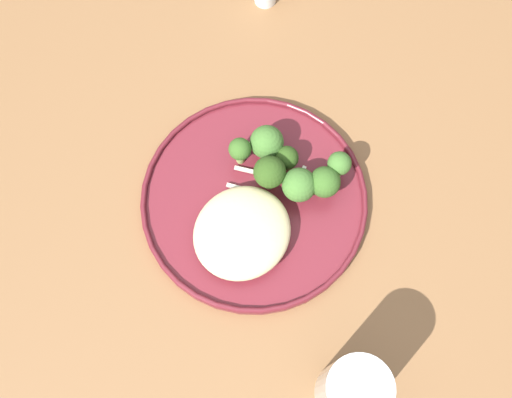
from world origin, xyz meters
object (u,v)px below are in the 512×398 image
(dinner_plate, at_px, (256,202))
(seared_scallop_center_golden, at_px, (242,240))
(seared_scallop_on_noodles, at_px, (230,211))
(seared_scallop_front_small, at_px, (227,258))
(seared_scallop_right_edge, at_px, (264,202))
(seared_scallop_left_edge, at_px, (248,222))
(broccoli_floret_left_leaning, at_px, (272,174))
(broccoli_floret_rear_charred, at_px, (286,158))
(broccoli_floret_front_edge, at_px, (267,142))
(seared_scallop_tiny_bay, at_px, (221,235))
(broccoli_floret_beside_noodles, at_px, (240,150))
(broccoli_floret_near_rim, at_px, (325,182))
(water_glass, at_px, (351,391))
(broccoli_floret_center_pile, at_px, (339,165))
(seared_scallop_rear_pale, at_px, (259,247))

(dinner_plate, relative_size, seared_scallop_center_golden, 12.13)
(seared_scallop_on_noodles, relative_size, seared_scallop_front_small, 0.80)
(seared_scallop_right_edge, bearing_deg, seared_scallop_left_edge, -174.71)
(broccoli_floret_left_leaning, distance_m, broccoli_floret_rear_charred, 0.04)
(seared_scallop_on_noodles, relative_size, broccoli_floret_rear_charred, 0.59)
(broccoli_floret_front_edge, bearing_deg, seared_scallop_left_edge, -152.06)
(seared_scallop_tiny_bay, xyz_separation_m, broccoli_floret_beside_noodles, (0.09, 0.05, 0.02))
(broccoli_floret_near_rim, xyz_separation_m, water_glass, (-0.17, -0.18, 0.01))
(broccoli_floret_near_rim, bearing_deg, seared_scallop_left_edge, 156.43)
(dinner_plate, distance_m, seared_scallop_left_edge, 0.04)
(broccoli_floret_left_leaning, bearing_deg, seared_scallop_on_noodles, 167.62)
(broccoli_floret_rear_charred, distance_m, water_glass, 0.29)
(broccoli_floret_rear_charred, bearing_deg, seared_scallop_center_golden, -167.38)
(broccoli_floret_rear_charred, bearing_deg, broccoli_floret_front_edge, 93.30)
(seared_scallop_center_golden, height_order, water_glass, water_glass)
(broccoli_floret_left_leaning, bearing_deg, broccoli_floret_rear_charred, 5.67)
(seared_scallop_left_edge, height_order, broccoli_floret_beside_noodles, broccoli_floret_beside_noodles)
(seared_scallop_front_small, xyz_separation_m, broccoli_floret_front_edge, (0.14, 0.06, 0.02))
(seared_scallop_tiny_bay, relative_size, broccoli_floret_center_pile, 0.43)
(seared_scallop_rear_pale, distance_m, broccoli_floret_center_pile, 0.14)
(seared_scallop_rear_pale, bearing_deg, broccoli_floret_left_leaning, 30.28)
(seared_scallop_right_edge, xyz_separation_m, broccoli_floret_center_pile, (0.09, -0.04, 0.02))
(seared_scallop_center_golden, relative_size, water_glass, 0.19)
(seared_scallop_on_noodles, bearing_deg, seared_scallop_right_edge, -33.02)
(seared_scallop_right_edge, distance_m, broccoli_floret_near_rim, 0.08)
(seared_scallop_left_edge, bearing_deg, dinner_plate, 23.94)
(seared_scallop_rear_pale, bearing_deg, broccoli_floret_beside_noodles, 52.04)
(seared_scallop_right_edge, xyz_separation_m, broccoli_floret_left_leaning, (0.03, 0.01, 0.03))
(seared_scallop_left_edge, bearing_deg, seared_scallop_rear_pale, -116.94)
(seared_scallop_on_noodles, height_order, broccoli_floret_near_rim, broccoli_floret_near_rim)
(broccoli_floret_near_rim, height_order, broccoli_floret_front_edge, same)
(seared_scallop_right_edge, relative_size, broccoli_floret_near_rim, 0.41)
(broccoli_floret_near_rim, bearing_deg, seared_scallop_on_noodles, 145.43)
(seared_scallop_right_edge, height_order, seared_scallop_front_small, seared_scallop_right_edge)
(dinner_plate, distance_m, seared_scallop_front_small, 0.09)
(seared_scallop_tiny_bay, bearing_deg, seared_scallop_center_golden, -63.03)
(broccoli_floret_rear_charred, xyz_separation_m, broccoli_floret_center_pile, (0.03, -0.06, 0.01))
(seared_scallop_center_golden, relative_size, broccoli_floret_beside_noodles, 0.47)
(broccoli_floret_center_pile, bearing_deg, broccoli_floret_left_leaning, 140.89)
(broccoli_floret_near_rim, xyz_separation_m, broccoli_floret_center_pile, (0.03, 0.00, 0.00))
(seared_scallop_center_golden, bearing_deg, broccoli_floret_center_pile, -12.13)
(seared_scallop_center_golden, height_order, seared_scallop_front_small, same)
(seared_scallop_center_golden, bearing_deg, broccoli_floret_near_rim, -15.51)
(broccoli_floret_left_leaning, distance_m, water_glass, 0.27)
(seared_scallop_on_noodles, distance_m, water_glass, 0.26)
(broccoli_floret_near_rim, xyz_separation_m, broccoli_floret_beside_noodles, (-0.04, 0.11, 0.00))
(seared_scallop_rear_pale, bearing_deg, broccoli_floret_near_rim, -6.07)
(seared_scallop_right_edge, bearing_deg, seared_scallop_rear_pale, -145.52)
(broccoli_floret_rear_charred, height_order, water_glass, water_glass)
(seared_scallop_on_noodles, relative_size, seared_scallop_right_edge, 1.11)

